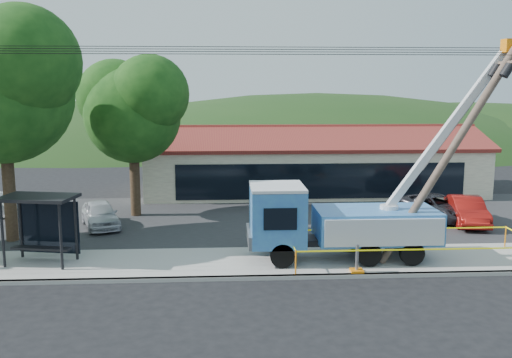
{
  "coord_description": "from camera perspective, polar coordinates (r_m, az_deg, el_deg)",
  "views": [
    {
      "loc": [
        -2.09,
        -18.57,
        7.25
      ],
      "look_at": [
        -0.72,
        5.0,
        3.4
      ],
      "focal_mm": 40.0,
      "sensor_mm": 36.0,
      "label": 1
    }
  ],
  "objects": [
    {
      "name": "hill_center",
      "position": [
        74.91,
        5.98,
        3.66
      ],
      "size": [
        89.6,
        64.0,
        32.0
      ],
      "primitive_type": "ellipsoid",
      "color": "#1A3A15",
      "rests_on": "ground"
    },
    {
      "name": "ground",
      "position": [
        20.04,
        2.95,
        -11.95
      ],
      "size": [
        120.0,
        120.0,
        0.0
      ],
      "primitive_type": "plane",
      "color": "black",
      "rests_on": "ground"
    },
    {
      "name": "leaning_pole",
      "position": [
        23.99,
        19.24,
        3.21
      ],
      "size": [
        5.34,
        1.79,
        8.84
      ],
      "color": "brown",
      "rests_on": "ground"
    },
    {
      "name": "sidewalk",
      "position": [
        23.77,
        1.89,
        -8.3
      ],
      "size": [
        60.0,
        4.0,
        0.15
      ],
      "primitive_type": "cube",
      "color": "#ADA9A2",
      "rests_on": "ground"
    },
    {
      "name": "tree_west_near",
      "position": [
        28.36,
        -24.1,
        9.03
      ],
      "size": [
        7.56,
        6.72,
        10.8
      ],
      "color": "#332316",
      "rests_on": "ground"
    },
    {
      "name": "curb",
      "position": [
        21.98,
        2.35,
        -9.79
      ],
      "size": [
        60.0,
        0.25,
        0.15
      ],
      "primitive_type": "cube",
      "color": "#ADA9A2",
      "rests_on": "ground"
    },
    {
      "name": "car_dark",
      "position": [
        32.72,
        17.53,
        -3.97
      ],
      "size": [
        4.06,
        5.21,
        1.31
      ],
      "primitive_type": "imported",
      "rotation": [
        0.0,
        0.0,
        0.46
      ],
      "color": "black",
      "rests_on": "ground"
    },
    {
      "name": "hill_west",
      "position": [
        75.04,
        -13.25,
        3.48
      ],
      "size": [
        78.4,
        56.0,
        28.0
      ],
      "primitive_type": "ellipsoid",
      "color": "#1A3A15",
      "rests_on": "ground"
    },
    {
      "name": "caution_tape",
      "position": [
        24.51,
        15.06,
        -6.19
      ],
      "size": [
        9.9,
        3.27,
        0.95
      ],
      "color": "orange",
      "rests_on": "ground"
    },
    {
      "name": "parking_lot",
      "position": [
        31.47,
        0.57,
        -3.95
      ],
      "size": [
        60.0,
        12.0,
        0.1
      ],
      "primitive_type": "cube",
      "color": "#28282B",
      "rests_on": "ground"
    },
    {
      "name": "car_silver",
      "position": [
        30.45,
        -15.25,
        -4.84
      ],
      "size": [
        2.86,
        4.25,
        1.34
      ],
      "primitive_type": "imported",
      "rotation": [
        0.0,
        0.0,
        0.36
      ],
      "color": "silver",
      "rests_on": "ground"
    },
    {
      "name": "hill_east",
      "position": [
        80.59,
        20.18,
        3.54
      ],
      "size": [
        72.8,
        52.0,
        26.0
      ],
      "primitive_type": "ellipsoid",
      "color": "#1A3A15",
      "rests_on": "ground"
    },
    {
      "name": "tree_lot",
      "position": [
        31.96,
        -12.26,
        7.2
      ],
      "size": [
        6.3,
        5.6,
        8.94
      ],
      "color": "#332316",
      "rests_on": "ground"
    },
    {
      "name": "bus_shelter",
      "position": [
        24.59,
        -20.68,
        -3.2
      ],
      "size": [
        3.15,
        2.28,
        2.77
      ],
      "rotation": [
        0.0,
        0.0,
        -0.19
      ],
      "color": "black",
      "rests_on": "ground"
    },
    {
      "name": "utility_truck",
      "position": [
        23.83,
        8.14,
        -4.0
      ],
      "size": [
        10.82,
        4.17,
        8.93
      ],
      "color": "black",
      "rests_on": "ground"
    },
    {
      "name": "strip_mall",
      "position": [
        39.39,
        5.59,
        1.39
      ],
      "size": [
        22.5,
        8.53,
        4.67
      ],
      "color": "#BBAD94",
      "rests_on": "ground"
    },
    {
      "name": "car_red",
      "position": [
        32.01,
        20.25,
        -4.4
      ],
      "size": [
        2.22,
        4.53,
        1.43
      ],
      "primitive_type": "imported",
      "rotation": [
        0.0,
        0.0,
        -0.17
      ],
      "color": "maroon",
      "rests_on": "ground"
    }
  ]
}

